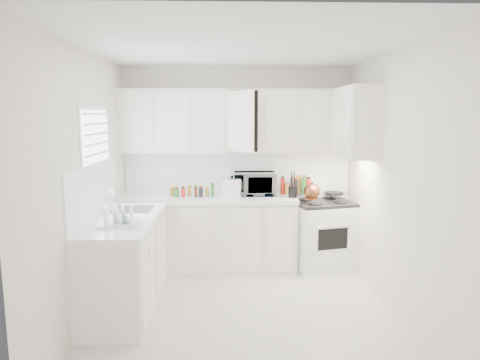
{
  "coord_description": "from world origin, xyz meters",
  "views": [
    {
      "loc": [
        -0.15,
        -4.1,
        1.98
      ],
      "look_at": [
        0.0,
        0.7,
        1.25
      ],
      "focal_mm": 32.14,
      "sensor_mm": 36.0,
      "label": 1
    }
  ],
  "objects_px": {
    "rice_cooker": "(232,186)",
    "dish_rack": "(118,214)",
    "stove": "(322,226)",
    "tea_kettle": "(312,190)",
    "microwave": "(255,181)",
    "utensil_crock": "(293,184)"
  },
  "relations": [
    {
      "from": "rice_cooker",
      "to": "dish_rack",
      "type": "bearing_deg",
      "value": -127.12
    },
    {
      "from": "stove",
      "to": "rice_cooker",
      "type": "relative_size",
      "value": 4.19
    },
    {
      "from": "tea_kettle",
      "to": "microwave",
      "type": "bearing_deg",
      "value": 141.02
    },
    {
      "from": "microwave",
      "to": "utensil_crock",
      "type": "distance_m",
      "value": 0.5
    },
    {
      "from": "stove",
      "to": "dish_rack",
      "type": "relative_size",
      "value": 2.95
    },
    {
      "from": "stove",
      "to": "rice_cooker",
      "type": "xyz_separation_m",
      "value": [
        -1.17,
        0.03,
        0.52
      ]
    },
    {
      "from": "stove",
      "to": "microwave",
      "type": "xyz_separation_m",
      "value": [
        -0.87,
        0.12,
        0.57
      ]
    },
    {
      "from": "microwave",
      "to": "dish_rack",
      "type": "distance_m",
      "value": 2.06
    },
    {
      "from": "tea_kettle",
      "to": "dish_rack",
      "type": "xyz_separation_m",
      "value": [
        -2.08,
        -1.24,
        0.0
      ]
    },
    {
      "from": "utensil_crock",
      "to": "dish_rack",
      "type": "height_order",
      "value": "utensil_crock"
    },
    {
      "from": "dish_rack",
      "to": "utensil_crock",
      "type": "bearing_deg",
      "value": 27.94
    },
    {
      "from": "stove",
      "to": "dish_rack",
      "type": "height_order",
      "value": "dish_rack"
    },
    {
      "from": "utensil_crock",
      "to": "dish_rack",
      "type": "relative_size",
      "value": 0.9
    },
    {
      "from": "stove",
      "to": "dish_rack",
      "type": "xyz_separation_m",
      "value": [
        -2.26,
        -1.4,
        0.49
      ]
    },
    {
      "from": "rice_cooker",
      "to": "utensil_crock",
      "type": "height_order",
      "value": "utensil_crock"
    },
    {
      "from": "tea_kettle",
      "to": "rice_cooker",
      "type": "height_order",
      "value": "rice_cooker"
    },
    {
      "from": "stove",
      "to": "tea_kettle",
      "type": "xyz_separation_m",
      "value": [
        -0.18,
        -0.16,
        0.49
      ]
    },
    {
      "from": "stove",
      "to": "tea_kettle",
      "type": "distance_m",
      "value": 0.55
    },
    {
      "from": "rice_cooker",
      "to": "utensil_crock",
      "type": "distance_m",
      "value": 0.77
    },
    {
      "from": "microwave",
      "to": "utensil_crock",
      "type": "height_order",
      "value": "microwave"
    },
    {
      "from": "stove",
      "to": "utensil_crock",
      "type": "relative_size",
      "value": 3.29
    },
    {
      "from": "tea_kettle",
      "to": "utensil_crock",
      "type": "relative_size",
      "value": 0.73
    }
  ]
}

